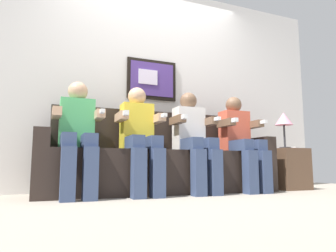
% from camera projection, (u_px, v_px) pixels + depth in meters
% --- Properties ---
extents(ground_plane, '(6.44, 6.44, 0.00)m').
position_uv_depth(ground_plane, '(174.00, 196.00, 2.96)').
color(ground_plane, '#9E9384').
extents(back_wall_assembly, '(4.96, 0.10, 2.60)m').
position_uv_depth(back_wall_assembly, '(150.00, 84.00, 3.83)').
color(back_wall_assembly, silver).
rests_on(back_wall_assembly, ground_plane).
extents(couch, '(2.56, 0.58, 0.90)m').
position_uv_depth(couch, '(162.00, 164.00, 3.30)').
color(couch, '#2D231E').
rests_on(couch, ground_plane).
extents(person_leftmost, '(0.46, 0.56, 1.11)m').
position_uv_depth(person_leftmost, '(78.00, 132.00, 2.85)').
color(person_leftmost, '#4CB266').
rests_on(person_leftmost, ground_plane).
extents(person_left_center, '(0.46, 0.56, 1.11)m').
position_uv_depth(person_left_center, '(140.00, 134.00, 3.07)').
color(person_left_center, yellow).
rests_on(person_left_center, ground_plane).
extents(person_right_center, '(0.46, 0.56, 1.11)m').
position_uv_depth(person_right_center, '(194.00, 136.00, 3.30)').
color(person_right_center, white).
rests_on(person_right_center, ground_plane).
extents(person_rightmost, '(0.46, 0.56, 1.11)m').
position_uv_depth(person_rightmost, '(241.00, 138.00, 3.52)').
color(person_rightmost, '#D8593F').
rests_on(person_rightmost, ground_plane).
extents(side_table_right, '(0.40, 0.40, 0.50)m').
position_uv_depth(side_table_right, '(288.00, 169.00, 3.80)').
color(side_table_right, brown).
rests_on(side_table_right, ground_plane).
extents(table_lamp, '(0.22, 0.22, 0.46)m').
position_uv_depth(table_lamp, '(284.00, 120.00, 3.88)').
color(table_lamp, '#333338').
rests_on(table_lamp, side_table_right).
extents(spare_remote_on_table, '(0.04, 0.13, 0.02)m').
position_uv_depth(spare_remote_on_table, '(293.00, 148.00, 3.80)').
color(spare_remote_on_table, white).
rests_on(spare_remote_on_table, side_table_right).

